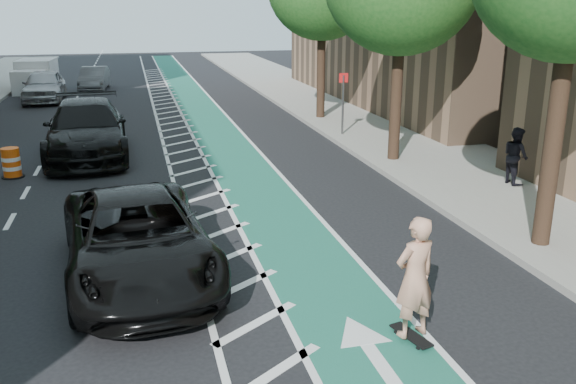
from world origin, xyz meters
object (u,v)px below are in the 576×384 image
object	(u,v)px
suv_near	(138,238)
suv_far	(87,129)
skateboarder	(415,277)
barrel_a	(12,164)

from	to	relation	value
suv_near	suv_far	world-z (taller)	suv_far
skateboarder	barrel_a	distance (m)	13.73
skateboarder	suv_near	bearing A→B (deg)	-54.64
skateboarder	suv_far	size ratio (longest dim) A/B	0.30
skateboarder	barrel_a	xyz separation A→B (m)	(-7.50, 11.48, -0.64)
suv_near	barrel_a	size ratio (longest dim) A/B	6.24
suv_near	suv_far	size ratio (longest dim) A/B	0.87
barrel_a	suv_far	bearing A→B (deg)	47.83
skateboarder	suv_near	distance (m)	5.22
suv_far	barrel_a	size ratio (longest dim) A/B	7.16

